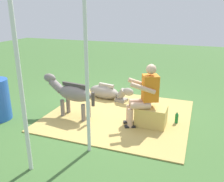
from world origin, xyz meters
The scene contains 9 objects.
ground_plane centered at (0.00, 0.00, 0.00)m, with size 24.00×24.00×0.00m, color #426B33.
hay_patch centered at (-0.18, 0.11, 0.01)m, with size 3.09×2.87×0.02m, color tan.
hay_bale centered at (-0.97, 0.38, 0.21)m, with size 0.61×0.46×0.42m, color tan.
person_seated centered at (-0.82, 0.43, 0.71)m, with size 0.72×0.58×1.30m.
pony_standing centered at (0.78, 0.54, 0.56)m, with size 1.34×0.44×0.92m.
pony_lying centered at (0.46, -0.78, 0.19)m, with size 1.36×0.58×0.42m.
soda_bottle centered at (-1.45, 0.11, 0.13)m, with size 0.07×0.07×0.27m.
tent_pole_left centered at (-0.17, 1.66, 1.27)m, with size 0.06×0.06×2.54m, color silver.
tent_pole_mid centered at (0.45, 2.43, 1.27)m, with size 0.06×0.06×2.54m, color silver.
Camera 1 is at (-1.79, 4.94, 2.31)m, focal length 39.03 mm.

